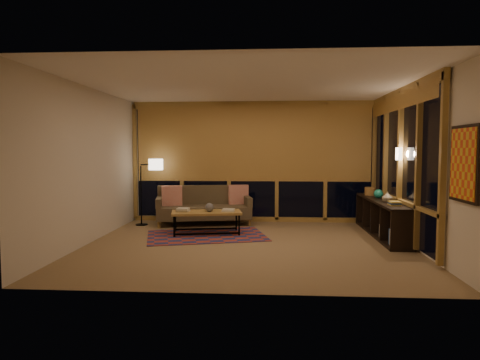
# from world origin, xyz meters

# --- Properties ---
(floor) EXTENTS (5.50, 5.00, 0.01)m
(floor) POSITION_xyz_m (0.00, 0.00, 0.00)
(floor) COLOR #967E54
(floor) RESTS_ON ground
(ceiling) EXTENTS (5.50, 5.00, 0.01)m
(ceiling) POSITION_xyz_m (0.00, 0.00, 2.70)
(ceiling) COLOR white
(ceiling) RESTS_ON walls
(walls) EXTENTS (5.51, 5.01, 2.70)m
(walls) POSITION_xyz_m (0.00, 0.00, 1.35)
(walls) COLOR beige
(walls) RESTS_ON floor
(window_wall_back) EXTENTS (5.30, 0.16, 2.60)m
(window_wall_back) POSITION_xyz_m (0.00, 2.43, 1.35)
(window_wall_back) COLOR #A67F3C
(window_wall_back) RESTS_ON walls
(window_wall_right) EXTENTS (0.16, 3.70, 2.60)m
(window_wall_right) POSITION_xyz_m (2.68, 0.60, 1.35)
(window_wall_right) COLOR #A67F3C
(window_wall_right) RESTS_ON walls
(wall_art) EXTENTS (0.06, 0.74, 0.94)m
(wall_art) POSITION_xyz_m (2.71, -1.85, 1.45)
(wall_art) COLOR red
(wall_art) RESTS_ON walls
(wall_sconce) EXTENTS (0.12, 0.18, 0.22)m
(wall_sconce) POSITION_xyz_m (2.62, 0.45, 1.55)
(wall_sconce) COLOR #FFE9CC
(wall_sconce) RESTS_ON walls
(sofa) EXTENTS (2.12, 1.19, 0.82)m
(sofa) POSITION_xyz_m (-1.05, 1.95, 0.41)
(sofa) COLOR brown
(sofa) RESTS_ON floor
(pillow_left) EXTENTS (0.46, 0.26, 0.44)m
(pillow_left) POSITION_xyz_m (-1.74, 1.94, 0.63)
(pillow_left) COLOR red
(pillow_left) RESTS_ON sofa
(pillow_right) EXTENTS (0.46, 0.27, 0.44)m
(pillow_right) POSITION_xyz_m (-0.32, 2.30, 0.63)
(pillow_right) COLOR red
(pillow_right) RESTS_ON sofa
(area_rug) EXTENTS (2.47, 1.95, 0.01)m
(area_rug) POSITION_xyz_m (-0.81, 0.72, 0.01)
(area_rug) COLOR maroon
(area_rug) RESTS_ON floor
(coffee_table) EXTENTS (1.41, 0.83, 0.44)m
(coffee_table) POSITION_xyz_m (-0.84, 0.90, 0.22)
(coffee_table) COLOR #A67F3C
(coffee_table) RESTS_ON floor
(book_stack_a) EXTENTS (0.24, 0.20, 0.06)m
(book_stack_a) POSITION_xyz_m (-1.28, 0.84, 0.47)
(book_stack_a) COLOR beige
(book_stack_a) RESTS_ON coffee_table
(book_stack_b) EXTENTS (0.23, 0.18, 0.04)m
(book_stack_b) POSITION_xyz_m (-0.42, 0.94, 0.46)
(book_stack_b) COLOR beige
(book_stack_b) RESTS_ON coffee_table
(ceramic_pot) EXTENTS (0.19, 0.19, 0.17)m
(ceramic_pot) POSITION_xyz_m (-0.77, 0.87, 0.52)
(ceramic_pot) COLOR black
(ceramic_pot) RESTS_ON coffee_table
(floor_lamp) EXTENTS (0.57, 0.51, 1.43)m
(floor_lamp) POSITION_xyz_m (-2.39, 1.80, 0.72)
(floor_lamp) COLOR black
(floor_lamp) RESTS_ON floor
(bookshelf) EXTENTS (0.40, 2.70, 0.68)m
(bookshelf) POSITION_xyz_m (2.49, 1.00, 0.34)
(bookshelf) COLOR black
(bookshelf) RESTS_ON floor
(basket) EXTENTS (0.23, 0.23, 0.17)m
(basket) POSITION_xyz_m (2.47, 1.84, 0.76)
(basket) COLOR #A56F40
(basket) RESTS_ON bookshelf
(teal_bowl) EXTENTS (0.22, 0.22, 0.18)m
(teal_bowl) POSITION_xyz_m (2.49, 1.25, 0.76)
(teal_bowl) COLOR #1B836E
(teal_bowl) RESTS_ON bookshelf
(vase) EXTENTS (0.24, 0.24, 0.19)m
(vase) POSITION_xyz_m (2.49, 0.63, 0.77)
(vase) COLOR tan
(vase) RESTS_ON bookshelf
(shelf_book_stack) EXTENTS (0.17, 0.24, 0.07)m
(shelf_book_stack) POSITION_xyz_m (2.49, 0.18, 0.71)
(shelf_book_stack) COLOR beige
(shelf_book_stack) RESTS_ON bookshelf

